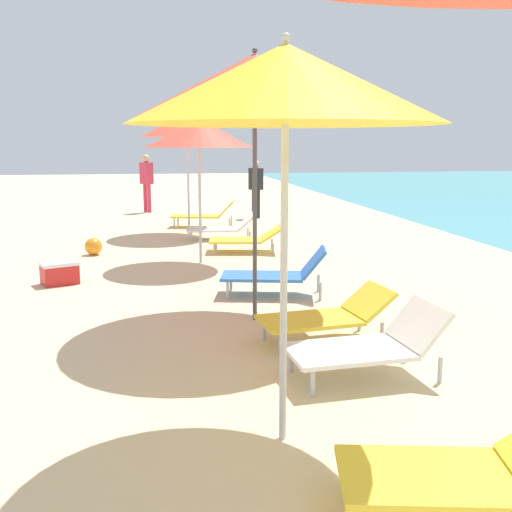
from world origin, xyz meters
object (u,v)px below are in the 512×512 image
Objects in this scene: lounger_second_shoreside at (369,344)px; person_walking_mid at (256,183)px; umbrella_fourth at (199,135)px; lounger_second_inland at (461,472)px; person_walking_near at (147,177)px; lounger_farthest_inland at (223,227)px; lounger_farthest_shoreside at (205,214)px; umbrella_third at (255,86)px; lounger_fourth_shoreside at (247,238)px; cooler_box at (60,273)px; umbrella_second at (285,85)px; lounger_third_inland at (327,315)px; umbrella_farthest at (187,125)px; beach_ball at (93,246)px; lounger_third_shoreside at (277,273)px.

lounger_second_shoreside is 11.44m from person_walking_mid.
person_walking_mid is at bearing 72.06° from umbrella_fourth.
lounger_second_inland is 0.83× the size of person_walking_near.
lounger_farthest_shoreside is at bearing -80.15° from lounger_farthest_inland.
umbrella_third is 11.53m from person_walking_near.
lounger_second_shoreside is 7.85m from lounger_farthest_inland.
lounger_second_inland is 4.59m from umbrella_third.
umbrella_third is (-0.51, 3.89, 2.38)m from lounger_second_inland.
person_walking_mid is at bearing -74.84° from person_walking_near.
lounger_fourth_shoreside is 3.75m from cooler_box.
umbrella_fourth is 3.18m from lounger_farthest_inland.
umbrella_second is at bearing 47.34° from person_walking_mid.
person_walking_near reaches higher than lounger_third_inland.
lounger_second_shoreside is 5.78m from umbrella_fourth.
umbrella_farthest reaches higher than lounger_third_inland.
beach_ball is at bearing -70.06° from lounger_third_inland.
umbrella_third is at bearing 91.42° from lounger_fourth_shoreside.
umbrella_second is 1.65× the size of lounger_farthest_shoreside.
beach_ball is at bearing -140.26° from person_walking_near.
lounger_second_shoreside is 3.08m from umbrella_third.
lounger_fourth_shoreside is 0.88× the size of lounger_farthest_shoreside.
beach_ball is at bearing -70.42° from lounger_second_shoreside.
lounger_farthest_shoreside is 5.18× the size of beach_ball.
umbrella_second reaches higher than beach_ball.
lounger_farthest_inland is 5.68m from person_walking_near.
lounger_third_shoreside is (0.75, 3.93, -2.07)m from umbrella_second.
lounger_second_shoreside is at bearing 99.99° from lounger_fourth_shoreside.
umbrella_farthest is (-0.10, 9.73, 0.02)m from umbrella_second.
lounger_second_inland is 6.84m from cooler_box.
lounger_third_shoreside is at bearing 48.43° from person_walking_mid.
umbrella_fourth is at bearing -83.83° from lounger_second_shoreside.
lounger_second_shoreside is 7.07m from beach_ball.
person_walking_near is at bearing 102.26° from umbrella_farthest.
umbrella_farthest is 2.38m from lounger_farthest_shoreside.
umbrella_fourth reaches higher than lounger_third_inland.
person_walking_near is at bearing 82.44° from beach_ball.
person_walking_near is (-1.95, 12.25, 0.74)m from lounger_third_inland.
umbrella_farthest is at bearing 65.18° from cooler_box.
umbrella_second is 1.74× the size of person_walking_mid.
person_walking_mid is (1.30, 3.54, 0.67)m from lounger_farthest_inland.
umbrella_fourth is at bearing -71.64° from lounger_second_inland.
lounger_third_inland is 6.16m from beach_ball.
umbrella_fourth reaches higher than beach_ball.
lounger_second_inland is 8.87m from beach_ball.
umbrella_fourth reaches higher than lounger_farthest_shoreside.
beach_ball is at bearing 104.98° from umbrella_second.
beach_ball is (-2.25, 4.54, -2.48)m from umbrella_third.
umbrella_farthest is (-0.01, 3.39, 0.25)m from umbrella_fourth.
lounger_farthest_shoreside is at bearing 88.17° from umbrella_second.
lounger_farthest_inland reaches higher than cooler_box.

